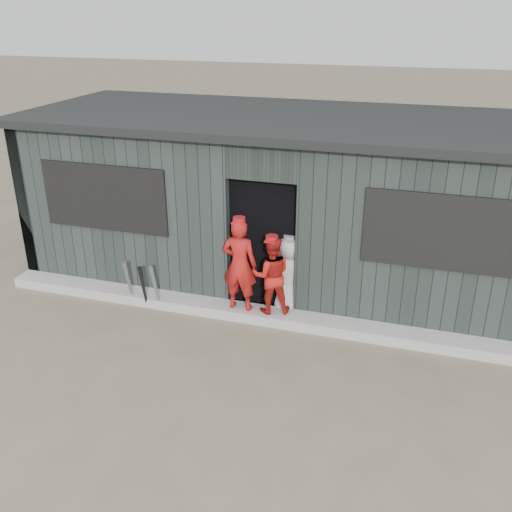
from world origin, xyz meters
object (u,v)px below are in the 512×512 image
(bat_mid, at_px, (156,288))
(dugout, at_px, (287,199))
(bat_right, at_px, (143,287))
(player_grey_back, at_px, (289,275))
(bat_left, at_px, (129,283))
(player_red_right, at_px, (271,275))
(player_red_left, at_px, (240,265))

(bat_mid, height_order, dugout, dugout)
(bat_right, height_order, player_grey_back, player_grey_back)
(bat_left, xyz_separation_m, bat_mid, (0.46, -0.05, 0.01))
(bat_mid, xyz_separation_m, dugout, (1.47, 1.89, 0.91))
(player_grey_back, bearing_deg, player_red_right, 30.61)
(player_red_left, height_order, player_grey_back, player_red_left)
(player_red_left, bearing_deg, player_red_right, -174.50)
(player_red_left, bearing_deg, bat_left, 5.07)
(bat_left, height_order, player_red_right, player_red_right)
(bat_mid, height_order, player_grey_back, player_grey_back)
(bat_right, xyz_separation_m, player_red_left, (1.41, 0.24, 0.45))
(player_red_right, bearing_deg, player_grey_back, -140.99)
(player_red_left, relative_size, dugout, 0.16)
(bat_right, bearing_deg, player_red_right, 8.62)
(bat_mid, relative_size, bat_right, 0.98)
(bat_right, bearing_deg, bat_mid, 12.94)
(bat_left, relative_size, dugout, 0.09)
(bat_right, relative_size, player_red_right, 0.69)
(bat_left, distance_m, player_red_left, 1.76)
(bat_left, xyz_separation_m, dugout, (1.93, 1.84, 0.91))
(bat_mid, bearing_deg, bat_left, 174.13)
(bat_left, xyz_separation_m, player_grey_back, (2.32, 0.49, 0.22))
(player_grey_back, xyz_separation_m, dugout, (-0.38, 1.35, 0.69))
(bat_right, distance_m, player_red_right, 1.91)
(player_red_left, height_order, player_red_right, player_red_left)
(player_red_right, height_order, player_grey_back, player_red_right)
(bat_left, relative_size, player_red_left, 0.55)
(dugout, bearing_deg, player_red_right, -82.87)
(bat_right, distance_m, player_red_left, 1.50)
(bat_mid, height_order, player_red_left, player_red_left)
(player_red_right, bearing_deg, bat_right, -11.44)
(player_grey_back, relative_size, dugout, 0.14)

